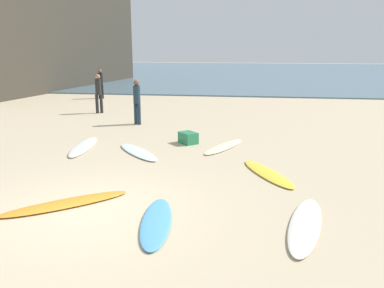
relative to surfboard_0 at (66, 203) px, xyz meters
name	(u,v)px	position (x,y,z in m)	size (l,w,h in m)	color
ground_plane	(89,212)	(0.59, -0.24, -0.04)	(120.00, 120.00, 0.00)	#C6B28E
ocean_water	(222,72)	(0.59, 37.12, 0.00)	(120.00, 40.00, 0.08)	slate
surfboard_0	(66,203)	(0.00, 0.00, 0.00)	(0.52, 2.58, 0.07)	orange
surfboard_1	(138,152)	(0.39, 4.02, 0.00)	(0.54, 2.30, 0.07)	white
surfboard_2	(268,173)	(4.12, 2.53, -0.01)	(0.53, 2.35, 0.06)	yellow
surfboard_3	(305,224)	(4.67, -0.31, 0.00)	(0.54, 2.54, 0.08)	silver
surfboard_4	(156,222)	(2.01, -0.57, 0.00)	(0.54, 2.18, 0.07)	#4F9ED9
surfboard_5	(83,146)	(-1.48, 4.39, 0.00)	(0.55, 2.53, 0.08)	white
surfboard_6	(224,147)	(2.88, 5.01, 0.00)	(0.50, 2.24, 0.07)	#EDECBD
beachgoer_near	(100,82)	(-5.01, 15.40, 0.91)	(0.36, 0.36, 1.70)	black
beachgoer_mid	(137,100)	(-0.80, 8.23, 0.96)	(0.39, 0.39, 1.78)	#1E3342
beachgoer_far	(99,91)	(-3.27, 10.55, 0.97)	(0.38, 0.38, 1.80)	black
beach_cooler	(188,138)	(1.69, 5.40, 0.15)	(0.59, 0.43, 0.37)	#287F51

